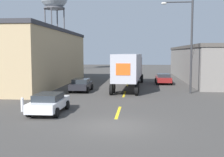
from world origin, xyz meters
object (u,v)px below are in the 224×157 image
semi_truck (130,67)px  parked_car_left_far (81,85)px  fire_hydrant (22,105)px  parked_car_right_far (163,78)px  parked_car_left_near (49,103)px  street_lamp (188,40)px

semi_truck → parked_car_left_far: bearing=-137.6°
fire_hydrant → semi_truck: bearing=64.6°
parked_car_right_far → parked_car_left_near: (-9.11, -18.57, 0.00)m
parked_car_left_far → semi_truck: bearing=39.4°
parked_car_right_far → parked_car_left_far: (-9.11, -7.94, 0.00)m
parked_car_right_far → parked_car_left_far: size_ratio=1.00×
fire_hydrant → street_lamp: bearing=38.1°
parked_car_left_near → parked_car_left_far: 10.63m
parked_car_right_far → fire_hydrant: parked_car_right_far is taller
parked_car_right_far → street_lamp: size_ratio=0.46×
parked_car_left_far → fire_hydrant: (-1.94, -10.34, -0.22)m
street_lamp → parked_car_right_far: bearing=100.4°
semi_truck → parked_car_left_near: 15.51m
parked_car_left_near → parked_car_left_far: bearing=90.0°
semi_truck → parked_car_left_near: size_ratio=3.54×
street_lamp → semi_truck: bearing=142.2°
parked_car_left_far → street_lamp: street_lamp is taller
semi_truck → parked_car_right_far: semi_truck is taller
parked_car_left_near → street_lamp: (10.66, 10.16, 4.51)m
parked_car_left_near → fire_hydrant: (-1.94, 0.29, -0.22)m
parked_car_right_far → parked_car_left_far: bearing=-138.9°
semi_truck → street_lamp: size_ratio=1.63×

